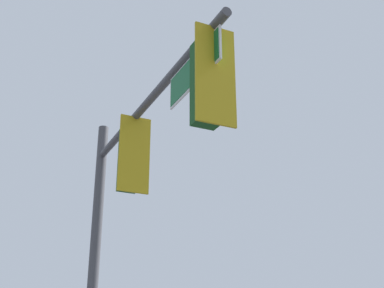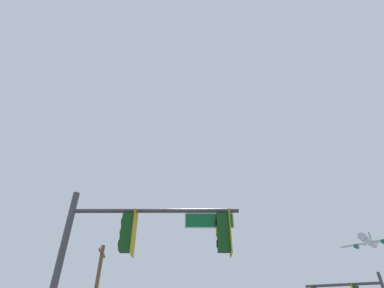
% 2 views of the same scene
% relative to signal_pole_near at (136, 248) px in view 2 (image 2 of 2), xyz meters
% --- Properties ---
extents(signal_pole_near, '(5.11, 1.23, 5.78)m').
position_rel_signal_pole_near_xyz_m(signal_pole_near, '(0.00, 0.00, 0.00)').
color(signal_pole_near, '#47474C').
rests_on(signal_pole_near, ground_plane).
extents(airplane, '(22.20, 24.03, 9.23)m').
position_rel_signal_pole_near_xyz_m(airplane, '(52.03, 128.59, 36.48)').
color(airplane, silver).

